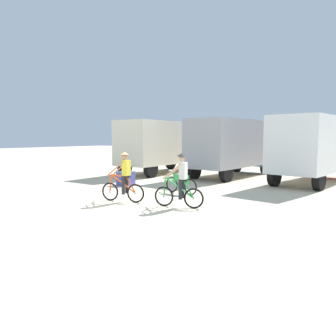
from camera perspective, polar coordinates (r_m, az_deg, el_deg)
name	(u,v)px	position (r m, az deg, el deg)	size (l,w,h in m)	color
ground_plane	(102,210)	(10.80, -11.53, -7.19)	(120.00, 120.00, 0.00)	beige
box_truck_cream_rv	(160,145)	(21.15, -1.43, 4.15)	(2.58, 6.82, 3.35)	beige
box_truck_grey_hauler	(231,145)	(19.57, 10.95, 3.95)	(3.12, 6.98, 3.35)	#9E9EA3
box_truck_avon_van	(314,147)	(18.06, 24.24, 3.47)	(3.36, 7.03, 3.35)	white
cyclist_orange_shirt	(124,179)	(11.82, -7.76, -1.88)	(1.70, 0.57, 1.82)	black
cyclist_cowboy_hat	(180,182)	(10.77, 2.18, -2.55)	(1.70, 0.58, 1.82)	black
bicycle_spare	(181,184)	(13.49, 2.27, -2.85)	(1.70, 0.56, 0.97)	black
supply_crate	(126,178)	(15.97, -7.43, -1.83)	(0.69, 0.66, 0.67)	#4C5199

